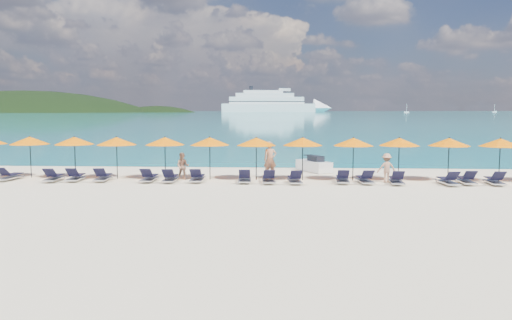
{
  "coord_description": "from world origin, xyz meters",
  "views": [
    {
      "loc": [
        1.44,
        -21.43,
        3.7
      ],
      "look_at": [
        0.0,
        3.0,
        1.2
      ],
      "focal_mm": 35.0,
      "sensor_mm": 36.0,
      "label": 1
    }
  ],
  "objects": [
    {
      "name": "ground",
      "position": [
        0.0,
        0.0,
        0.0
      ],
      "size": [
        1400.0,
        1400.0,
        0.0
      ],
      "primitive_type": "plane",
      "color": "beige"
    },
    {
      "name": "sea",
      "position": [
        0.0,
        660.0,
        0.01
      ],
      "size": [
        1600.0,
        1300.0,
        0.01
      ],
      "primitive_type": "cube",
      "color": "#1FA9B2",
      "rests_on": "ground"
    },
    {
      "name": "headland_main",
      "position": [
        -300.0,
        540.0,
        -38.0
      ],
      "size": [
        374.0,
        242.0,
        126.5
      ],
      "color": "black",
      "rests_on": "ground"
    },
    {
      "name": "headland_small",
      "position": [
        -150.0,
        560.0,
        -35.0
      ],
      "size": [
        162.0,
        126.0,
        85.5
      ],
      "color": "black",
      "rests_on": "ground"
    },
    {
      "name": "cruise_ship",
      "position": [
        -8.44,
        611.03,
        10.16
      ],
      "size": [
        141.94,
        42.43,
        39.03
      ],
      "rotation": [
        0.0,
        0.0,
        0.15
      ],
      "color": "silver",
      "rests_on": "ground"
    },
    {
      "name": "sailboat_near",
      "position": [
        128.45,
        512.92,
        0.97
      ],
      "size": [
        5.17,
        1.72,
        9.49
      ],
      "color": "silver",
      "rests_on": "ground"
    },
    {
      "name": "sailboat_far",
      "position": [
        251.73,
        594.81,
        1.01
      ],
      "size": [
        5.35,
        1.78,
        9.81
      ],
      "color": "silver",
      "rests_on": "ground"
    },
    {
      "name": "jetski",
      "position": [
        3.16,
        8.28,
        0.38
      ],
      "size": [
        2.13,
        2.77,
        0.93
      ],
      "rotation": [
        0.0,
        0.0,
        0.5
      ],
      "color": "silver",
      "rests_on": "ground"
    },
    {
      "name": "beachgoer_a",
      "position": [
        0.63,
        5.35,
        0.98
      ],
      "size": [
        0.83,
        0.68,
        1.97
      ],
      "primitive_type": "imported",
      "rotation": [
        0.0,
        0.0,
        0.33
      ],
      "color": "tan",
      "rests_on": "ground"
    },
    {
      "name": "beachgoer_b",
      "position": [
        -3.92,
        4.24,
        0.72
      ],
      "size": [
        0.7,
        0.41,
        1.43
      ],
      "primitive_type": "imported",
      "rotation": [
        0.0,
        0.0,
        -0.01
      ],
      "color": "tan",
      "rests_on": "ground"
    },
    {
      "name": "beachgoer_c",
      "position": [
        6.57,
        3.99,
        0.74
      ],
      "size": [
        0.98,
        0.52,
        1.47
      ],
      "primitive_type": "imported",
      "rotation": [
        0.0,
        0.0,
        3.23
      ],
      "color": "tan",
      "rests_on": "ground"
    },
    {
      "name": "umbrella_1",
      "position": [
        -12.31,
        4.59,
        2.02
      ],
      "size": [
        2.1,
        2.1,
        2.28
      ],
      "color": "black",
      "rests_on": "ground"
    },
    {
      "name": "umbrella_2",
      "position": [
        -9.84,
        4.59,
        2.02
      ],
      "size": [
        2.1,
        2.1,
        2.28
      ],
      "color": "black",
      "rests_on": "ground"
    },
    {
      "name": "umbrella_3",
      "position": [
        -7.5,
        4.45,
        2.02
      ],
      "size": [
        2.1,
        2.1,
        2.28
      ],
      "color": "black",
      "rests_on": "ground"
    },
    {
      "name": "umbrella_4",
      "position": [
        -4.93,
        4.56,
        2.02
      ],
      "size": [
        2.1,
        2.1,
        2.28
      ],
      "color": "black",
      "rests_on": "ground"
    },
    {
      "name": "umbrella_5",
      "position": [
        -2.53,
        4.56,
        2.02
      ],
      "size": [
        2.1,
        2.1,
        2.28
      ],
      "color": "black",
      "rests_on": "ground"
    },
    {
      "name": "umbrella_6",
      "position": [
        -0.07,
        4.46,
        2.02
      ],
      "size": [
        2.1,
        2.1,
        2.28
      ],
      "color": "black",
      "rests_on": "ground"
    },
    {
      "name": "umbrella_7",
      "position": [
        2.35,
        4.6,
        2.02
      ],
      "size": [
        2.1,
        2.1,
        2.28
      ],
      "color": "black",
      "rests_on": "ground"
    },
    {
      "name": "umbrella_8",
      "position": [
        4.96,
        4.55,
        2.02
      ],
      "size": [
        2.1,
        2.1,
        2.28
      ],
      "color": "black",
      "rests_on": "ground"
    },
    {
      "name": "umbrella_9",
      "position": [
        7.34,
        4.71,
        2.02
      ],
      "size": [
        2.1,
        2.1,
        2.28
      ],
      "color": "black",
      "rests_on": "ground"
    },
    {
      "name": "umbrella_10",
      "position": [
        9.84,
        4.64,
        2.02
      ],
      "size": [
        2.1,
        2.1,
        2.28
      ],
      "color": "black",
      "rests_on": "ground"
    },
    {
      "name": "umbrella_11",
      "position": [
        12.33,
        4.45,
        2.02
      ],
      "size": [
        2.1,
        2.1,
        2.28
      ],
      "color": "black",
      "rests_on": "ground"
    },
    {
      "name": "lounger_2",
      "position": [
        -12.92,
        3.53,
        0.24
      ],
      "size": [
        0.77,
        1.75,
        0.66
      ],
      "rotation": [
        0.0,
        0.0,
        -0.09
      ],
      "color": "silver",
      "rests_on": "ground"
    },
    {
      "name": "lounger_3",
      "position": [
        -10.42,
        3.26,
        0.24
      ],
      "size": [
        0.77,
        1.75,
        0.66
      ],
      "rotation": [
        0.0,
        0.0,
        0.09
      ],
      "color": "silver",
      "rests_on": "ground"
    },
    {
      "name": "lounger_4",
      "position": [
        -9.35,
        3.45,
        0.24
      ],
      "size": [
        0.79,
        1.76,
        0.66
      ],
      "rotation": [
        0.0,
        0.0,
        0.1
      ],
      "color": "silver",
      "rests_on": "ground"
    },
    {
      "name": "lounger_5",
      "position": [
        -7.94,
        3.51,
        0.24
      ],
      "size": [
        0.77,
        1.75,
        0.66
      ],
      "rotation": [
        0.0,
        0.0,
        0.09
      ],
      "color": "silver",
      "rests_on": "ground"
    },
    {
      "name": "lounger_6",
      "position": [
        -5.49,
        3.42,
        0.24
      ],
      "size": [
        0.64,
        1.71,
        0.66
      ],
      "rotation": [
        0.0,
        0.0,
        0.01
      ],
      "color": "silver",
      "rests_on": "ground"
    },
    {
      "name": "lounger_7",
      "position": [
        -4.39,
        3.36,
        0.24
      ],
      "size": [
        0.68,
        1.72,
        0.66
      ],
      "rotation": [
        0.0,
        0.0,
        0.04
      ],
      "color": "silver",
      "rests_on": "ground"
    },
    {
      "name": "lounger_8",
      "position": [
        -3.02,
        3.49,
        0.24
      ],
      "size": [
        0.66,
        1.72,
        0.66
      ],
      "rotation": [
        0.0,
        0.0,
        0.03
      ],
      "color": "silver",
      "rests_on": "ground"
    },
    {
      "name": "lounger_9",
      "position": [
        -0.6,
        3.4,
        0.24
      ],
      "size": [
        0.74,
        1.74,
        0.66
      ],
      "rotation": [
        0.0,
        0.0,
        0.07
      ],
      "color": "silver",
      "rests_on": "ground"
    },
    {
      "name": "lounger_10",
      "position": [
        0.62,
        3.29,
        0.24
      ],
      "size": [
        0.75,
        1.74,
        0.66
      ],
      "rotation": [
        0.0,
        0.0,
        0.08
      ],
      "color": "silver",
      "rests_on": "ground"
    },
    {
      "name": "lounger_11",
      "position": [
        1.92,
        3.2,
        0.24
      ],
      "size": [
        0.79,
        1.75,
        0.66
      ],
      "rotation": [
        0.0,
        0.0,
        0.1
      ],
      "color": "silver",
      "rests_on": "ground"
    },
    {
      "name": "lounger_12",
      "position": [
        4.31,
        3.5,
        0.24
      ],
      "size": [
        0.69,
        1.72,
        0.66
      ],
      "rotation": [
        0.0,
        0.0,
        -0.04
      ],
      "color": "silver",
      "rests_on": "ground"
    },
    {
      "name": "lounger_13",
      "position": [
        5.41,
        3.44,
        0.24
      ],
      "size": [
        0.78,
        1.75,
        0.66
      ],
      "rotation": [
        0.0,
        0.0,
        0.1
      ],
      "color": "silver",
      "rests_on": "ground"
    },
    {
      "name": "lounger_14",
      "position": [
        6.92,
        3.27,
        0.24
      ],
      "size": [
        0.74,
        1.74,
        0.66
      ],
      "rotation": [
        0.0,
        0.0,
        -0.07
      ],
      "color": "silver",
      "rests_on": "ground"
    },
    {
      "name": "lounger_15",
      "position": [
        9.38,
        3.18,
        0.24
      ],
      "size": [
        0.75,
        1.74,
        0.66
      ],
      "rotation": [
        0.0,
        0.0,
        0.08
      ],
      "color": "silver",
      "rests_on": "ground"
    },
    {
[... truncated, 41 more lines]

